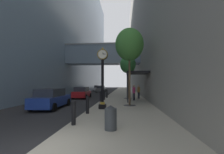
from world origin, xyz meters
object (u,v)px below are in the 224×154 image
trash_bin (111,117)px  street_tree_near (129,45)px  pedestrian_by_clock (139,91)px  bollard_fourth (101,97)px  street_tree_mid_near (128,65)px  car_grey_mid (101,89)px  bollard_nearest (74,112)px  car_blue_far (51,99)px  bollard_fifth (104,95)px  car_silver_trailing (98,88)px  street_clock (103,75)px  bollard_second (88,104)px  car_red_near (82,93)px  bollard_sixth (107,93)px  pedestrian_walking (134,92)px

trash_bin → street_tree_near: bearing=81.8°
pedestrian_by_clock → bollard_fourth: bearing=-132.5°
street_tree_near → pedestrian_by_clock: (1.38, 6.36, -4.59)m
street_tree_mid_near → bollard_fourth: bearing=-120.3°
bollard_fourth → trash_bin: (1.85, -9.01, -0.08)m
pedestrian_by_clock → car_grey_mid: bearing=114.3°
bollard_nearest → car_blue_far: bearing=124.8°
bollard_fifth → car_silver_trailing: bearing=101.8°
street_clock → bollard_nearest: (-0.71, -4.78, -2.06)m
bollard_second → car_red_near: size_ratio=0.28×
bollard_nearest → car_red_near: size_ratio=0.28×
bollard_fifth → car_red_near: (-3.66, 3.22, 0.03)m
bollard_sixth → pedestrian_walking: (3.55, -2.94, 0.34)m
street_tree_mid_near → car_blue_far: 11.02m
bollard_fourth → bollard_sixth: bearing=90.0°
bollard_fifth → street_tree_mid_near: street_tree_mid_near is taller
street_tree_near → pedestrian_walking: bearing=81.5°
bollard_second → bollard_sixth: size_ratio=1.00×
trash_bin → car_blue_far: size_ratio=0.23×
bollard_sixth → street_tree_near: (2.90, -7.28, 4.90)m
bollard_sixth → car_blue_far: 9.28m
bollard_fifth → pedestrian_by_clock: size_ratio=0.68×
street_clock → car_silver_trailing: 31.35m
street_clock → bollard_second: street_clock is taller
pedestrian_walking → car_blue_far: bearing=-143.3°
bollard_second → bollard_fifth: (0.00, 8.38, 0.00)m
bollard_sixth → street_tree_mid_near: 4.90m
street_clock → car_grey_mid: bearing=99.1°
bollard_nearest → street_tree_mid_near: 14.21m
pedestrian_walking → street_tree_near: bearing=-98.5°
car_blue_far → bollard_fourth: bearing=36.6°
bollard_nearest → bollard_sixth: (0.00, 13.97, 0.00)m
trash_bin → car_blue_far: 8.39m
street_tree_near → pedestrian_by_clock: 7.96m
street_tree_near → street_tree_mid_near: bearing=90.0°
bollard_fifth → car_silver_trailing: size_ratio=0.26×
bollard_second → car_blue_far: 4.72m
bollard_second → car_silver_trailing: bearing=98.8°
bollard_sixth → street_tree_near: 9.24m
bollard_fifth → pedestrian_by_clock: 4.69m
bollard_second → bollard_fifth: size_ratio=1.00×
car_silver_trailing → pedestrian_by_clock: bearing=-67.4°
bollard_second → car_blue_far: size_ratio=0.26×
car_red_near → car_silver_trailing: 21.17m
bollard_sixth → car_blue_far: (-3.84, -8.44, 0.06)m
bollard_nearest → bollard_fourth: size_ratio=1.00×
car_blue_far → pedestrian_walking: bearing=36.7°
trash_bin → car_silver_trailing: bearing=100.8°
bollard_fifth → pedestrian_by_clock: (4.29, 1.88, 0.31)m
car_red_near → car_grey_mid: car_red_near is taller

